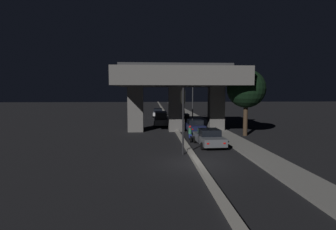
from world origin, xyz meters
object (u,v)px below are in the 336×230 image
at_px(motorcycle_blue_filtering_near, 190,134).
at_px(pedestrian_on_sidewalk, 215,123).
at_px(car_black_third, 183,119).
at_px(motorcycle_black_filtering_mid, 180,125).
at_px(traffic_light_left_of_median, 183,109).
at_px(car_grey_lead, 209,138).
at_px(car_dark_blue_second, 195,126).
at_px(street_lamp, 191,91).
at_px(car_grey_lead_oncoming, 161,119).
at_px(car_white_second_oncoming, 158,112).
at_px(car_grey_fourth, 179,115).

relative_size(motorcycle_blue_filtering_near, pedestrian_on_sidewalk, 1.25).
distance_m(car_black_third, motorcycle_black_filtering_mid, 5.46).
xyz_separation_m(traffic_light_left_of_median, car_grey_lead, (2.59, 2.76, -2.63)).
xyz_separation_m(car_dark_blue_second, motorcycle_black_filtering_mid, (-1.45, 2.13, -0.16)).
bearing_deg(pedestrian_on_sidewalk, car_grey_lead, -107.02).
xyz_separation_m(car_black_third, motorcycle_blue_filtering_near, (-0.89, -12.55, -0.16)).
distance_m(car_dark_blue_second, motorcycle_blue_filtering_near, 5.23).
bearing_deg(street_lamp, pedestrian_on_sidewalk, -87.80).
bearing_deg(traffic_light_left_of_median, car_dark_blue_second, 75.79).
bearing_deg(car_grey_lead_oncoming, car_dark_blue_second, 34.06).
relative_size(car_grey_lead, motorcycle_blue_filtering_near, 2.24).
relative_size(car_white_second_oncoming, motorcycle_blue_filtering_near, 2.29).
bearing_deg(car_white_second_oncoming, car_grey_fourth, 34.92).
bearing_deg(car_grey_fourth, car_grey_lead, -179.12).
height_order(motorcycle_blue_filtering_near, motorcycle_black_filtering_mid, motorcycle_blue_filtering_near).
distance_m(street_lamp, car_grey_fourth, 5.24).
relative_size(traffic_light_left_of_median, car_black_third, 1.26).
bearing_deg(motorcycle_blue_filtering_near, car_dark_blue_second, -9.91).
xyz_separation_m(car_dark_blue_second, car_grey_lead_oncoming, (-3.67, 5.61, 0.25)).
bearing_deg(pedestrian_on_sidewalk, car_white_second_oncoming, 109.46).
bearing_deg(motorcycle_black_filtering_mid, motorcycle_blue_filtering_near, 177.06).
xyz_separation_m(car_grey_fourth, motorcycle_blue_filtering_near, (-0.89, -18.50, -0.25)).
relative_size(car_dark_blue_second, car_grey_fourth, 1.00).
bearing_deg(car_grey_lead_oncoming, car_black_third, 120.59).
bearing_deg(car_grey_fourth, traffic_light_left_of_median, 174.51).
height_order(traffic_light_left_of_median, car_grey_fourth, traffic_light_left_of_median).
relative_size(car_grey_lead_oncoming, car_white_second_oncoming, 0.90).
distance_m(street_lamp, car_white_second_oncoming, 7.42).
bearing_deg(motorcycle_black_filtering_mid, car_black_third, -15.63).
bearing_deg(car_white_second_oncoming, car_grey_lead_oncoming, 2.87).
bearing_deg(car_dark_blue_second, car_black_third, 1.50).
xyz_separation_m(car_grey_lead, car_dark_blue_second, (0.01, 7.48, 0.04)).
bearing_deg(motorcycle_blue_filtering_near, car_black_third, 0.14).
bearing_deg(car_black_third, car_grey_fourth, 0.19).
xyz_separation_m(traffic_light_left_of_median, motorcycle_blue_filtering_near, (1.32, 5.18, -2.76)).
bearing_deg(car_white_second_oncoming, motorcycle_blue_filtering_near, 8.59).
xyz_separation_m(traffic_light_left_of_median, car_grey_fourth, (2.21, 23.68, -2.51)).
bearing_deg(traffic_light_left_of_median, car_white_second_oncoming, 92.17).
distance_m(car_white_second_oncoming, motorcycle_black_filtering_mid, 16.71).
distance_m(motorcycle_black_filtering_mid, pedestrian_on_sidewalk, 4.21).
xyz_separation_m(street_lamp, motorcycle_blue_filtering_near, (-3.27, -21.08, -4.14)).
xyz_separation_m(car_grey_lead, car_grey_lead_oncoming, (-3.66, 13.09, 0.29)).
bearing_deg(traffic_light_left_of_median, car_grey_fourth, 84.67).
bearing_deg(car_black_third, car_white_second_oncoming, 16.62).
xyz_separation_m(car_white_second_oncoming, pedestrian_on_sidewalk, (6.27, -17.74, 0.12)).
bearing_deg(car_grey_lead, car_white_second_oncoming, 5.27).
relative_size(car_grey_fourth, motorcycle_black_filtering_mid, 2.35).
bearing_deg(car_grey_fourth, car_dark_blue_second, -178.52).
height_order(car_dark_blue_second, motorcycle_blue_filtering_near, car_dark_blue_second).
distance_m(car_dark_blue_second, car_black_third, 7.49).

